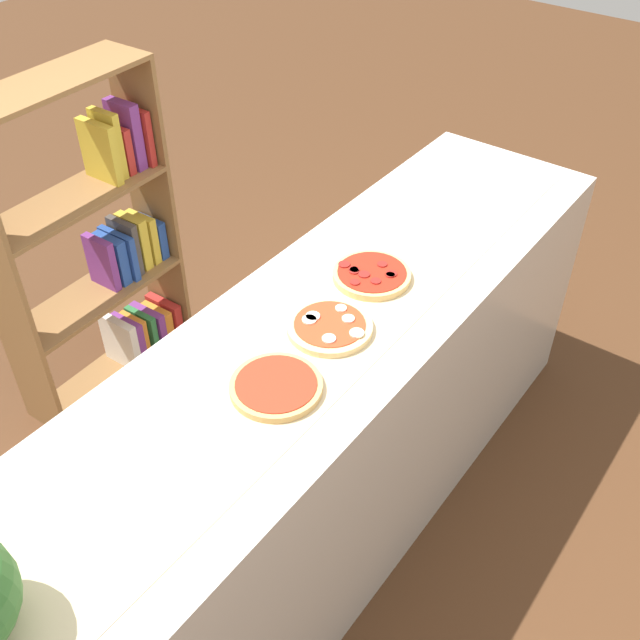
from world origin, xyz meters
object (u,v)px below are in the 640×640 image
object	(u,v)px
pizza_plain_0	(276,386)
pizza_pepperoni_2	(372,275)
bookshelf	(107,253)
pizza_mozzarella_1	(330,327)

from	to	relation	value
pizza_plain_0	pizza_pepperoni_2	size ratio (longest dim) A/B	1.00
pizza_plain_0	bookshelf	bearing A→B (deg)	70.34
pizza_mozzarella_1	pizza_pepperoni_2	distance (m)	0.27
pizza_plain_0	pizza_mozzarella_1	world-z (taller)	pizza_mozzarella_1
pizza_plain_0	bookshelf	distance (m)	1.36
pizza_plain_0	bookshelf	world-z (taller)	bookshelf
pizza_pepperoni_2	bookshelf	size ratio (longest dim) A/B	0.18
pizza_pepperoni_2	pizza_mozzarella_1	bearing A→B (deg)	-171.57
pizza_mozzarella_1	pizza_pepperoni_2	size ratio (longest dim) A/B	1.01
pizza_mozzarella_1	pizza_pepperoni_2	bearing A→B (deg)	8.43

